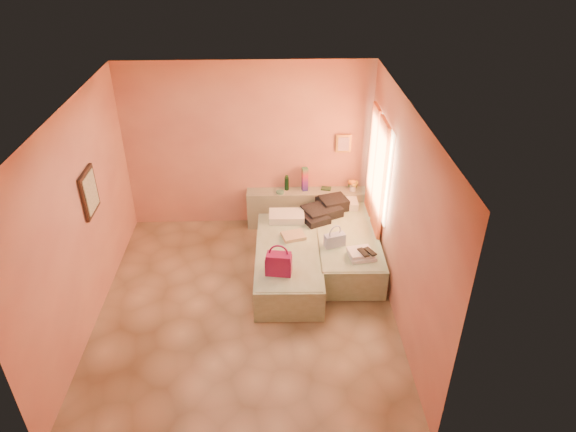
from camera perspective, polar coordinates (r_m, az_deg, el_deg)
The scene contains 16 objects.
ground at distance 7.25m, azimuth -4.59°, elevation -9.83°, with size 4.50×4.50×0.00m, color tan.
room_walls at distance 6.72m, azimuth -3.31°, elevation 5.02°, with size 4.02×4.51×2.81m.
headboard_ledge at distance 8.79m, azimuth 2.16°, elevation 0.94°, with size 2.05×0.30×0.65m, color gray.
bed_left at distance 7.58m, azimuth 0.05°, elevation -5.19°, with size 0.90×2.00×0.50m, color #AAC69F.
bed_right at distance 7.98m, azimuth 6.43°, elevation -3.34°, with size 0.90×2.00×0.50m, color #AAC69F.
water_bottle at distance 8.60m, azimuth -0.15°, elevation 3.70°, with size 0.07×0.07×0.26m, color #153B1D.
rainbow_box at distance 8.56m, azimuth 1.89°, elevation 4.11°, with size 0.09×0.09×0.41m, color #921248.
small_dish at distance 8.55m, azimuth -0.89°, elevation 2.67°, with size 0.13×0.13×0.03m, color #4C8B6E.
green_book at distance 8.69m, azimuth 4.26°, elevation 3.07°, with size 0.16×0.12×0.03m, color #254628.
flower_vase at distance 8.64m, azimuth 7.22°, elevation 3.52°, with size 0.19×0.19×0.24m, color white.
magenta_handbag at distance 6.88m, azimuth -1.04°, elevation -5.27°, with size 0.35×0.19×0.32m, color #921248.
khaki_garment at distance 7.66m, azimuth 0.60°, elevation -2.23°, with size 0.33×0.26×0.06m, color tan.
clothes_pile at distance 8.20m, azimuth 4.15°, elevation 0.67°, with size 0.63×0.63×0.19m, color black.
blue_handbag at distance 7.48m, azimuth 5.21°, elevation -2.68°, with size 0.30×0.13×0.19m, color #4260A0.
towel_stack at distance 7.31m, azimuth 8.21°, elevation -4.22°, with size 0.35×0.30×0.10m, color white.
sandal_pair at distance 7.25m, azimuth 8.76°, elevation -4.00°, with size 0.16×0.21×0.02m, color black.
Camera 1 is at (0.38, -5.47, 4.75)m, focal length 32.00 mm.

